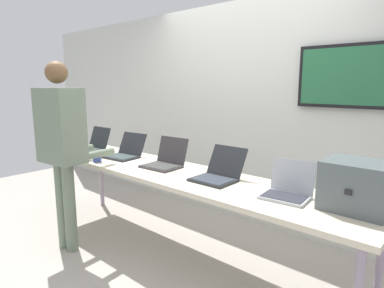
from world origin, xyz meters
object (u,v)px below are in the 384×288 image
equipment_box (357,186)px  laptop_station_1 (125,152)px  workbench (177,177)px  person (62,139)px  laptop_station_0 (92,145)px  laptop_station_2 (165,160)px  laptop_station_3 (218,173)px  coffee_mug (97,157)px  laptop_station_4 (288,189)px

equipment_box → laptop_station_1: bearing=-179.2°
workbench → equipment_box: (1.47, 0.11, 0.20)m
laptop_station_1 → person: bearing=-90.6°
workbench → person: (-0.86, -0.62, 0.34)m
workbench → laptop_station_0: (-1.45, 0.05, 0.11)m
laptop_station_0 → laptop_station_2: (1.23, 0.03, 0.00)m
workbench → laptop_station_2: 0.26m
equipment_box → laptop_station_0: (-2.92, -0.06, -0.10)m
workbench → laptop_station_1: (-0.85, 0.07, 0.11)m
laptop_station_1 → laptop_station_3: laptop_station_3 is taller
workbench → coffee_mug: bearing=-164.3°
workbench → laptop_station_0: 1.46m
laptop_station_1 → equipment_box: bearing=0.8°
laptop_station_0 → person: bearing=-48.4°
workbench → laptop_station_4: 1.05m
laptop_station_1 → laptop_station_2: laptop_station_2 is taller
laptop_station_3 → coffee_mug: bearing=-166.7°
laptop_station_3 → person: bearing=-152.0°
equipment_box → laptop_station_1: size_ratio=0.99×
equipment_box → laptop_station_1: (-2.32, -0.03, -0.10)m
equipment_box → laptop_station_0: bearing=-178.8°
equipment_box → laptop_station_2: equipment_box is taller
workbench → person: size_ratio=1.94×
laptop_station_3 → workbench: bearing=-171.9°
equipment_box → laptop_station_3: equipment_box is taller
coffee_mug → person: bearing=-85.6°
coffee_mug → laptop_station_1: bearing=83.7°
person → workbench: bearing=35.9°
laptop_station_2 → laptop_station_3: (0.65, -0.01, -0.00)m
laptop_station_2 → laptop_station_4: bearing=-1.4°
laptop_station_1 → laptop_station_3: size_ratio=0.98×
laptop_station_2 → laptop_station_4: size_ratio=1.10×
workbench → equipment_box: size_ratio=8.83×
equipment_box → laptop_station_4: size_ratio=1.16×
laptop_station_1 → coffee_mug: bearing=-96.3°
laptop_station_0 → person: size_ratio=0.20×
laptop_station_2 → laptop_station_0: bearing=-178.6°
laptop_station_4 → person: size_ratio=0.19×
workbench → laptop_station_2: laptop_station_2 is taller
laptop_station_2 → coffee_mug: bearing=-153.9°
coffee_mug → workbench: bearing=15.7°
laptop_station_3 → laptop_station_0: bearing=-179.6°
laptop_station_0 → laptop_station_3: bearing=0.4°
laptop_station_2 → person: person is taller
laptop_station_3 → laptop_station_4: laptop_station_3 is taller
laptop_station_0 → laptop_station_4: 2.50m
coffee_mug → equipment_box: bearing=8.6°
laptop_station_4 → person: person is taller
laptop_station_4 → laptop_station_1: bearing=179.0°
laptop_station_2 → coffee_mug: laptop_station_2 is taller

